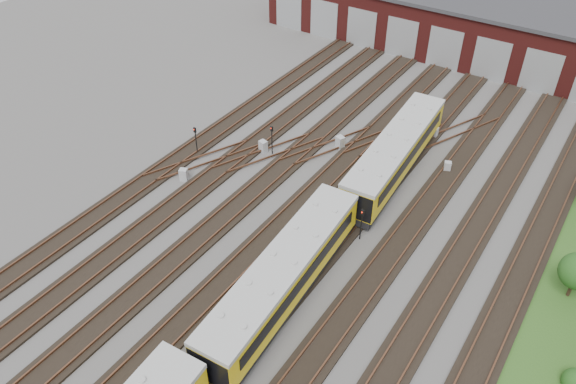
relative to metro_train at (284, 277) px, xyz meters
The scene contains 13 objects.
ground 3.89m from the metro_train, 126.67° to the left, with size 120.00×120.00×0.00m, color #4E4B48.
track_network 4.35m from the metro_train, 123.51° to the left, with size 30.40×70.00×0.33m.
maintenance_shed 42.72m from the metro_train, 92.70° to the left, with size 51.00×12.50×6.35m.
metro_train is the anchor object (origin of this frame).
signal_mast_0 17.88m from the metro_train, 148.67° to the left, with size 0.24×0.23×2.62m.
signal_mast_1 16.23m from the metro_train, 127.58° to the left, with size 0.24×0.23×2.75m.
signal_mast_2 14.55m from the metro_train, 87.52° to the left, with size 0.23×0.21×2.78m.
signal_mast_3 7.69m from the metro_train, 79.28° to the left, with size 0.23×0.22×2.69m.
relay_cabinet_0 14.96m from the metro_train, 156.83° to the left, with size 0.63×0.52×1.04m, color #B6B8BC.
relay_cabinet_1 16.69m from the metro_train, 130.18° to the left, with size 0.65×0.54×1.08m, color #B6B8BC.
relay_cabinet_2 17.82m from the metro_train, 108.00° to the left, with size 0.69×0.57×1.14m, color #B6B8BC.
relay_cabinet_3 23.14m from the metro_train, 88.33° to the left, with size 0.60×0.50×1.01m, color #B6B8BC.
relay_cabinet_4 19.20m from the metro_train, 79.27° to the left, with size 0.55×0.46×0.92m, color #B6B8BC.
Camera 1 is at (15.39, -22.31, 27.52)m, focal length 35.00 mm.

